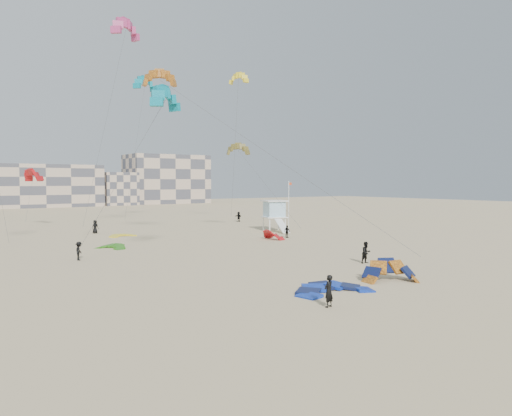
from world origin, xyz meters
TOP-DOWN VIEW (x-y plane):
  - ground at (0.00, 0.00)m, footprint 320.00×320.00m
  - kite_ground_blue at (2.46, 1.11)m, footprint 5.56×5.77m
  - kite_ground_orange at (8.31, 1.31)m, footprint 5.46×5.46m
  - kite_ground_green at (-2.40, 30.16)m, footprint 4.62×4.53m
  - kite_ground_red_far at (16.99, 27.24)m, footprint 3.59×3.47m
  - kite_ground_yellow at (2.57, 40.89)m, footprint 3.80×3.95m
  - kitesurfer_main at (-0.40, -1.65)m, footprint 0.77×0.61m
  - kitesurfer_b at (12.80, 7.86)m, footprint 0.97×0.78m
  - kitesurfer_c at (-7.48, 23.75)m, footprint 1.09×1.27m
  - kitesurfer_d at (19.40, 27.53)m, footprint 0.52×0.98m
  - kitesurfer_e at (0.85, 46.86)m, footprint 1.00×0.74m
  - kitesurfer_f at (28.12, 52.77)m, footprint 0.74×1.72m
  - kite_fly_teal_a at (-1.56, 17.78)m, footprint 9.27×6.24m
  - kite_fly_orange at (4.42, 32.70)m, footprint 12.50×31.94m
  - kite_fly_pink at (3.91, 42.25)m, footprint 8.11×6.43m
  - kite_fly_olive at (19.38, 39.15)m, footprint 5.08×13.39m
  - kite_fly_yellow at (24.30, 46.72)m, footprint 5.63×10.16m
  - kite_fly_teal_b at (13.11, 58.68)m, footprint 7.96×6.53m
  - kite_fly_red at (-4.36, 61.15)m, footprint 4.95×4.81m
  - lifeguard_tower_near at (23.17, 35.33)m, footprint 3.83×6.50m
  - flagpole at (26.30, 35.97)m, footprint 0.59×0.09m
  - condo_mid at (10.00, 130.00)m, footprint 32.00×16.00m
  - condo_east at (50.00, 132.00)m, footprint 26.00×14.00m
  - condo_fill_right at (32.00, 128.00)m, footprint 10.00×10.00m

SIDE VIEW (x-z plane):
  - ground at x=0.00m, z-range 0.00..0.00m
  - kite_ground_blue at x=2.46m, z-range -0.64..0.64m
  - kite_ground_orange at x=8.31m, z-range -2.05..2.05m
  - kite_ground_green at x=-2.40m, z-range -0.74..0.74m
  - kite_ground_red_far at x=16.99m, z-range -1.66..1.66m
  - kite_ground_yellow at x=2.57m, z-range -0.36..0.36m
  - kitesurfer_d at x=19.40m, z-range 0.00..1.59m
  - kitesurfer_c at x=-7.48m, z-range 0.00..1.70m
  - kitesurfer_f at x=28.12m, z-range 0.00..1.80m
  - kitesurfer_main at x=-0.40m, z-range 0.00..1.85m
  - kitesurfer_e at x=0.85m, z-range 0.00..1.85m
  - kitesurfer_b at x=12.80m, z-range 0.00..1.89m
  - lifeguard_tower_near at x=23.17m, z-range -0.02..4.46m
  - flagpole at x=26.30m, z-range 0.20..7.49m
  - condo_fill_right at x=32.00m, z-range 0.00..10.00m
  - condo_mid at x=10.00m, z-range 0.00..12.00m
  - kite_fly_red at x=-4.36m, z-range 3.66..12.34m
  - condo_east at x=50.00m, z-range 0.00..16.00m
  - kite_fly_olive at x=19.38m, z-range 5.74..17.70m
  - kite_fly_teal_a at x=-1.56m, z-range 6.98..21.34m
  - kite_fly_orange at x=4.42m, z-range 9.37..28.80m
  - kite_fly_teal_b at x=13.11m, z-range 11.66..35.47m
  - kite_fly_yellow at x=24.30m, z-range 11.82..35.69m
  - kite_fly_pink at x=3.91m, z-range 13.37..40.75m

